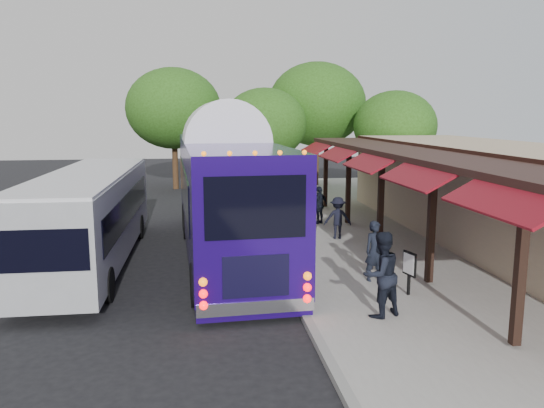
{
  "coord_description": "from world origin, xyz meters",
  "views": [
    {
      "loc": [
        -2.28,
        -13.09,
        4.69
      ],
      "look_at": [
        0.02,
        3.84,
        1.8
      ],
      "focal_mm": 35.0,
      "sensor_mm": 36.0,
      "label": 1
    }
  ],
  "objects_px": {
    "ped_b": "(381,274)",
    "sign_board": "(409,266)",
    "ped_d": "(338,218)",
    "coach_bus": "(226,190)",
    "city_bus": "(91,213)",
    "ped_c": "(319,205)",
    "ped_a": "(375,251)"
  },
  "relations": [
    {
      "from": "ped_b",
      "to": "sign_board",
      "type": "xyz_separation_m",
      "value": [
        1.21,
        1.29,
        -0.22
      ]
    },
    {
      "from": "sign_board",
      "to": "ped_d",
      "type": "bearing_deg",
      "value": 77.43
    },
    {
      "from": "coach_bus",
      "to": "ped_d",
      "type": "relative_size",
      "value": 8.35
    },
    {
      "from": "sign_board",
      "to": "ped_b",
      "type": "bearing_deg",
      "value": -147.5
    },
    {
      "from": "city_bus",
      "to": "ped_d",
      "type": "xyz_separation_m",
      "value": [
        8.46,
        1.61,
        -0.69
      ]
    },
    {
      "from": "city_bus",
      "to": "ped_c",
      "type": "relative_size",
      "value": 6.88
    },
    {
      "from": "ped_d",
      "to": "ped_a",
      "type": "bearing_deg",
      "value": 96.95
    },
    {
      "from": "ped_a",
      "to": "sign_board",
      "type": "bearing_deg",
      "value": -80.03
    },
    {
      "from": "ped_d",
      "to": "sign_board",
      "type": "xyz_separation_m",
      "value": [
        0.2,
        -6.32,
        -0.01
      ]
    },
    {
      "from": "ped_a",
      "to": "sign_board",
      "type": "xyz_separation_m",
      "value": [
        0.47,
        -1.27,
        -0.07
      ]
    },
    {
      "from": "city_bus",
      "to": "ped_b",
      "type": "xyz_separation_m",
      "value": [
        7.45,
        -6.0,
        -0.48
      ]
    },
    {
      "from": "coach_bus",
      "to": "ped_c",
      "type": "bearing_deg",
      "value": 40.49
    },
    {
      "from": "ped_c",
      "to": "ped_d",
      "type": "height_order",
      "value": "ped_c"
    },
    {
      "from": "ped_a",
      "to": "ped_d",
      "type": "distance_m",
      "value": 5.05
    },
    {
      "from": "city_bus",
      "to": "ped_a",
      "type": "height_order",
      "value": "city_bus"
    },
    {
      "from": "ped_b",
      "to": "ped_d",
      "type": "relative_size",
      "value": 1.27
    },
    {
      "from": "ped_b",
      "to": "ped_d",
      "type": "distance_m",
      "value": 7.67
    },
    {
      "from": "coach_bus",
      "to": "ped_d",
      "type": "distance_m",
      "value": 4.5
    },
    {
      "from": "ped_a",
      "to": "ped_b",
      "type": "height_order",
      "value": "ped_b"
    },
    {
      "from": "sign_board",
      "to": "ped_c",
      "type": "bearing_deg",
      "value": 77.23
    },
    {
      "from": "coach_bus",
      "to": "ped_d",
      "type": "bearing_deg",
      "value": 12.11
    },
    {
      "from": "coach_bus",
      "to": "sign_board",
      "type": "distance_m",
      "value": 6.9
    },
    {
      "from": "city_bus",
      "to": "ped_b",
      "type": "relative_size",
      "value": 5.53
    },
    {
      "from": "ped_c",
      "to": "sign_board",
      "type": "distance_m",
      "value": 9.09
    },
    {
      "from": "ped_a",
      "to": "ped_b",
      "type": "distance_m",
      "value": 2.67
    },
    {
      "from": "ped_c",
      "to": "ped_d",
      "type": "relative_size",
      "value": 1.02
    },
    {
      "from": "coach_bus",
      "to": "city_bus",
      "type": "xyz_separation_m",
      "value": [
        -4.3,
        -0.48,
        -0.59
      ]
    },
    {
      "from": "city_bus",
      "to": "ped_d",
      "type": "relative_size",
      "value": 7.0
    },
    {
      "from": "city_bus",
      "to": "sign_board",
      "type": "distance_m",
      "value": 9.88
    },
    {
      "from": "city_bus",
      "to": "sign_board",
      "type": "relative_size",
      "value": 9.67
    },
    {
      "from": "ped_a",
      "to": "ped_d",
      "type": "height_order",
      "value": "ped_a"
    },
    {
      "from": "ped_b",
      "to": "ped_c",
      "type": "bearing_deg",
      "value": -117.66
    }
  ]
}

